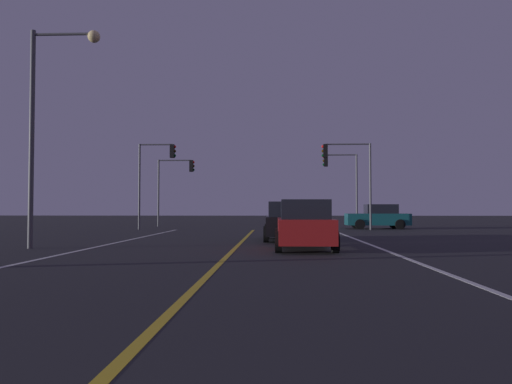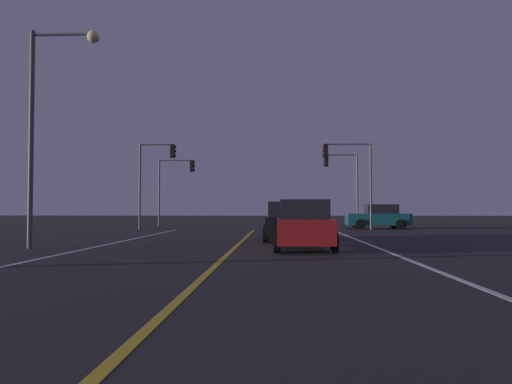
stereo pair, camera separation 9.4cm
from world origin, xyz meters
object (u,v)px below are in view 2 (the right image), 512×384
(car_crossing_side, at_px, (379,217))
(traffic_light_far_right, at_px, (341,173))
(traffic_light_far_left, at_px, (177,177))
(traffic_light_near_right, at_px, (348,166))
(traffic_light_near_left, at_px, (157,167))
(street_lamp_left_mid, at_px, (48,108))
(car_ahead_far, at_px, (287,222))
(car_lead_same_lane, at_px, (303,225))

(car_crossing_side, distance_m, traffic_light_far_right, 5.44)
(traffic_light_far_left, bearing_deg, traffic_light_near_right, -23.63)
(traffic_light_near_right, height_order, traffic_light_far_right, traffic_light_near_right)
(traffic_light_near_left, relative_size, street_lamp_left_mid, 0.74)
(car_ahead_far, xyz_separation_m, traffic_light_far_left, (-8.29, 16.59, 3.07))
(traffic_light_near_right, bearing_deg, car_crossing_side, -143.89)
(car_ahead_far, bearing_deg, car_crossing_side, -27.37)
(car_crossing_side, xyz_separation_m, traffic_light_near_right, (-2.35, -1.71, 3.43))
(traffic_light_near_left, distance_m, traffic_light_far_right, 14.21)
(car_crossing_side, xyz_separation_m, traffic_light_far_right, (-2.07, 3.79, 3.32))
(car_lead_same_lane, xyz_separation_m, street_lamp_left_mid, (-9.04, 0.07, 4.15))
(car_ahead_far, distance_m, traffic_light_far_right, 17.52)
(traffic_light_near_right, bearing_deg, street_lamp_left_mid, 51.06)
(car_crossing_side, bearing_deg, car_ahead_far, 62.63)
(traffic_light_far_right, bearing_deg, car_ahead_far, 74.62)
(traffic_light_near_right, height_order, street_lamp_left_mid, street_lamp_left_mid)
(car_crossing_side, bearing_deg, traffic_light_near_left, 6.45)
(traffic_light_near_right, distance_m, street_lamp_left_mid, 20.44)
(car_lead_same_lane, xyz_separation_m, car_ahead_far, (-0.48, 4.87, 0.00))
(traffic_light_near_right, height_order, traffic_light_far_left, traffic_light_near_right)
(car_lead_same_lane, relative_size, traffic_light_near_right, 0.75)
(street_lamp_left_mid, bearing_deg, traffic_light_near_left, 89.90)
(traffic_light_near_left, distance_m, traffic_light_far_left, 5.52)
(car_ahead_far, height_order, traffic_light_far_left, traffic_light_far_left)
(traffic_light_near_left, bearing_deg, traffic_light_far_right, 22.78)
(car_lead_same_lane, bearing_deg, traffic_light_near_right, -13.39)
(traffic_light_near_right, bearing_deg, car_ahead_far, 68.90)
(car_lead_same_lane, xyz_separation_m, car_crossing_side, (6.15, 17.68, 0.00))
(traffic_light_near_left, bearing_deg, traffic_light_far_left, 87.50)
(car_lead_same_lane, xyz_separation_m, traffic_light_far_left, (-8.77, 21.46, 3.07))
(car_crossing_side, relative_size, car_ahead_far, 1.00)
(traffic_light_far_right, distance_m, street_lamp_left_mid, 25.11)
(car_crossing_side, relative_size, traffic_light_far_right, 0.77)
(car_lead_same_lane, relative_size, traffic_light_far_right, 0.77)
(street_lamp_left_mid, bearing_deg, traffic_light_far_right, 58.46)
(traffic_light_near_right, bearing_deg, car_lead_same_lane, 76.61)
(traffic_light_near_right, distance_m, traffic_light_far_left, 13.73)
(car_lead_same_lane, relative_size, traffic_light_near_left, 0.74)
(traffic_light_far_left, height_order, street_lamp_left_mid, street_lamp_left_mid)
(traffic_light_near_left, bearing_deg, car_ahead_far, -52.43)
(traffic_light_near_right, xyz_separation_m, traffic_light_far_right, (0.29, 5.50, -0.11))
(traffic_light_far_left, bearing_deg, traffic_light_near_left, -92.50)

